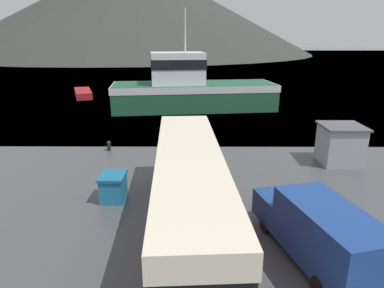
% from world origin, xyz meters
% --- Properties ---
extents(water_surface, '(240.00, 240.00, 0.00)m').
position_xyz_m(water_surface, '(0.00, 138.32, 0.00)').
color(water_surface, '#475B6B').
rests_on(water_surface, ground).
extents(hill_backdrop, '(165.27, 165.27, 42.83)m').
position_xyz_m(hill_backdrop, '(-31.74, 167.06, 21.42)').
color(hill_backdrop, '#2D332D').
rests_on(hill_backdrop, ground).
extents(tour_bus, '(3.24, 12.94, 3.43)m').
position_xyz_m(tour_bus, '(-2.89, 6.98, 1.92)').
color(tour_bus, red).
rests_on(tour_bus, ground).
extents(delivery_van, '(3.39, 6.39, 2.34)m').
position_xyz_m(delivery_van, '(1.61, 5.05, 1.24)').
color(delivery_van, navy).
rests_on(delivery_van, ground).
extents(fishing_boat, '(18.20, 8.09, 10.53)m').
position_xyz_m(fishing_boat, '(-3.12, 32.11, 2.25)').
color(fishing_boat, '#1E5138').
rests_on(fishing_boat, water_surface).
extents(storage_bin, '(1.21, 1.50, 1.31)m').
position_xyz_m(storage_bin, '(-6.65, 9.88, 0.67)').
color(storage_bin, teal).
rests_on(storage_bin, ground).
extents(dock_kiosk, '(2.53, 2.59, 2.46)m').
position_xyz_m(dock_kiosk, '(6.47, 15.10, 1.24)').
color(dock_kiosk, '#93999E').
rests_on(dock_kiosk, ground).
extents(small_boat, '(4.07, 6.64, 0.88)m').
position_xyz_m(small_boat, '(-17.53, 40.06, 0.44)').
color(small_boat, maroon).
rests_on(small_boat, water_surface).
extents(mooring_bollard, '(0.31, 0.31, 0.71)m').
position_xyz_m(mooring_bollard, '(-8.68, 17.42, 0.38)').
color(mooring_bollard, black).
rests_on(mooring_bollard, ground).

